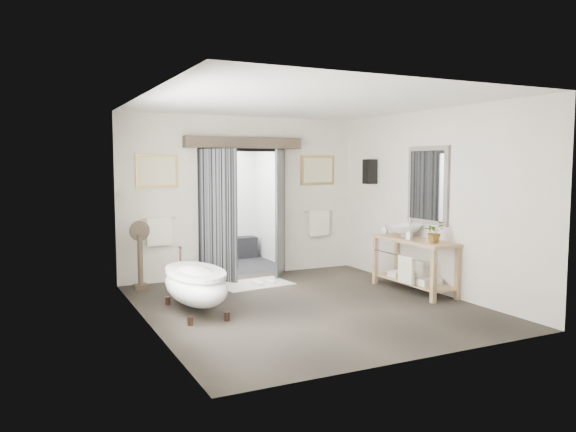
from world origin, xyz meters
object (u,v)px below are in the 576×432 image
at_px(vanity, 413,260).
at_px(rug, 254,284).
at_px(basin, 404,231).
at_px(clawfoot_tub, 195,284).

xyz_separation_m(vanity, rug, (-2.08, 1.61, -0.50)).
xyz_separation_m(rug, basin, (2.14, -1.30, 0.94)).
xyz_separation_m(clawfoot_tub, basin, (3.55, 0.01, 0.55)).
height_order(clawfoot_tub, rug, clawfoot_tub).
bearing_deg(rug, basin, -31.39).
relative_size(vanity, basin, 2.84).
relative_size(clawfoot_tub, vanity, 1.04).
distance_m(rug, basin, 2.67).
xyz_separation_m(clawfoot_tub, rug, (1.42, 1.32, -0.39)).
relative_size(clawfoot_tub, basin, 2.95).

